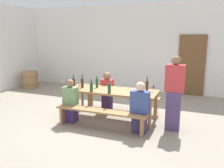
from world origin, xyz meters
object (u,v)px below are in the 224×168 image
(wine_bottle_4, at_px, (82,83))
(seated_guest_far_0, at_px, (107,92))
(wine_bottle_1, at_px, (109,88))
(wine_glass_0, at_px, (145,88))
(wine_barrel, at_px, (30,80))
(tasting_table, at_px, (112,93))
(seated_guest_near_1, at_px, (140,109))
(bench_near, at_px, (100,114))
(bench_far, at_px, (121,98))
(wine_bottle_0, at_px, (97,83))
(wine_glass_1, at_px, (154,87))
(standing_host, at_px, (174,95))
(wine_glass_3, at_px, (79,85))
(wine_bottle_2, at_px, (147,85))
(wooden_door, at_px, (191,65))
(seated_guest_near_0, at_px, (71,102))
(wine_glass_2, at_px, (144,90))
(wine_bottle_5, at_px, (91,87))
(wine_bottle_3, at_px, (74,83))

(wine_bottle_4, height_order, seated_guest_far_0, seated_guest_far_0)
(wine_bottle_1, bearing_deg, wine_bottle_4, 161.16)
(wine_glass_0, height_order, wine_barrel, wine_glass_0)
(wine_barrel, bearing_deg, tasting_table, -25.19)
(wine_bottle_1, relative_size, seated_guest_near_1, 0.30)
(wine_glass_0, relative_size, seated_guest_near_1, 0.13)
(wine_bottle_4, bearing_deg, bench_near, -39.72)
(tasting_table, xyz_separation_m, bench_far, (0.00, 0.71, -0.32))
(wine_bottle_0, bearing_deg, bench_far, 52.45)
(wine_glass_1, distance_m, standing_host, 0.61)
(bench_near, distance_m, wine_glass_3, 1.05)
(wine_bottle_0, relative_size, wine_barrel, 0.46)
(wine_bottle_2, distance_m, wine_glass_0, 0.21)
(wooden_door, distance_m, seated_guest_near_1, 3.90)
(wine_bottle_2, distance_m, seated_guest_far_0, 1.27)
(wine_glass_0, bearing_deg, seated_guest_far_0, 156.48)
(wine_glass_0, bearing_deg, wine_glass_3, -170.14)
(tasting_table, distance_m, seated_guest_far_0, 0.69)
(bench_far, height_order, seated_guest_near_0, seated_guest_near_0)
(wine_bottle_2, distance_m, wine_glass_1, 0.19)
(wine_glass_2, bearing_deg, wine_glass_3, -177.27)
(bench_far, bearing_deg, standing_host, -29.18)
(wine_glass_1, xyz_separation_m, seated_guest_near_0, (-1.85, -0.75, -0.38))
(wine_bottle_0, distance_m, seated_guest_far_0, 0.57)
(wine_bottle_5, height_order, wine_glass_3, wine_bottle_5)
(bench_far, relative_size, standing_host, 1.29)
(wine_bottle_1, height_order, wine_bottle_4, wine_bottle_4)
(tasting_table, height_order, wine_glass_2, wine_glass_2)
(wine_glass_0, bearing_deg, wine_bottle_3, -174.56)
(wooden_door, relative_size, tasting_table, 0.94)
(seated_guest_near_0, bearing_deg, seated_guest_far_0, -23.24)
(wine_glass_3, bearing_deg, wine_bottle_0, 46.16)
(wine_bottle_2, height_order, wine_bottle_3, wine_bottle_2)
(wine_bottle_2, height_order, wine_barrel, wine_bottle_2)
(bench_near, height_order, bench_far, same)
(tasting_table, distance_m, wine_glass_2, 0.89)
(wine_bottle_0, distance_m, standing_host, 1.99)
(bench_near, bearing_deg, bench_far, 90.00)
(wine_bottle_0, height_order, wine_glass_1, wine_bottle_0)
(bench_far, xyz_separation_m, wine_bottle_3, (-1.02, -0.84, 0.52))
(wooden_door, height_order, wine_bottle_0, wooden_door)
(wine_bottle_4, distance_m, seated_guest_near_1, 1.79)
(wine_bottle_3, bearing_deg, wine_glass_0, 5.44)
(tasting_table, distance_m, bench_near, 0.78)
(wine_bottle_0, bearing_deg, bench_near, -60.65)
(seated_guest_near_0, relative_size, standing_host, 0.64)
(bench_far, bearing_deg, wine_bottle_5, -110.78)
(bench_far, relative_size, wine_glass_2, 13.17)
(wooden_door, relative_size, wine_bottle_4, 6.15)
(wine_glass_1, xyz_separation_m, wine_barrel, (-5.33, 1.85, -0.54))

